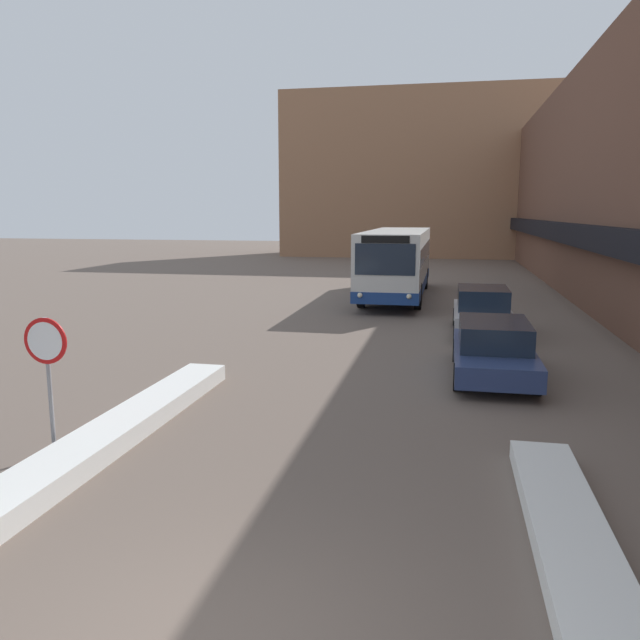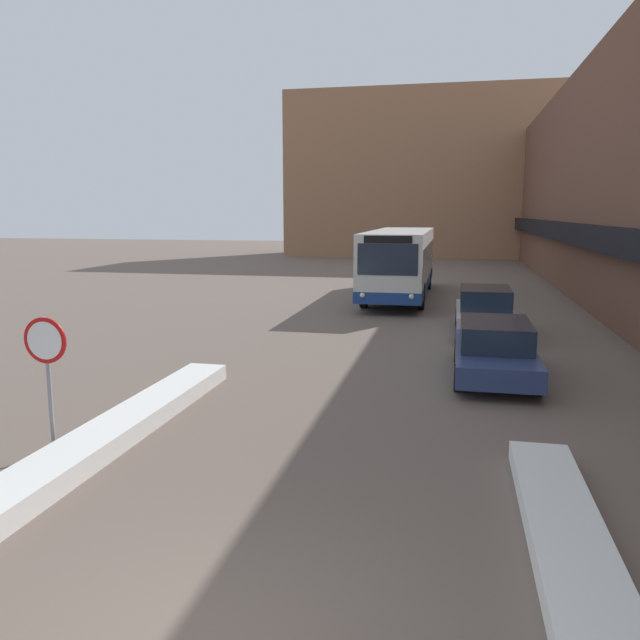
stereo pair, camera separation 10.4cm
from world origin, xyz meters
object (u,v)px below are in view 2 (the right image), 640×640
city_bus (400,261)px  stop_sign (46,356)px  parked_car_back (485,311)px  parked_car_front (495,349)px

city_bus → stop_sign: (-3.94, -20.66, -0.04)m
parked_car_back → stop_sign: size_ratio=1.87×
stop_sign → city_bus: bearing=79.2°
stop_sign → parked_car_front: bearing=41.9°
parked_car_back → stop_sign: stop_sign is taller
city_bus → parked_car_front: city_bus is taller
city_bus → parked_car_back: 9.12m
parked_car_front → stop_sign: 10.08m
city_bus → parked_car_front: size_ratio=2.54×
city_bus → parked_car_back: city_bus is taller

